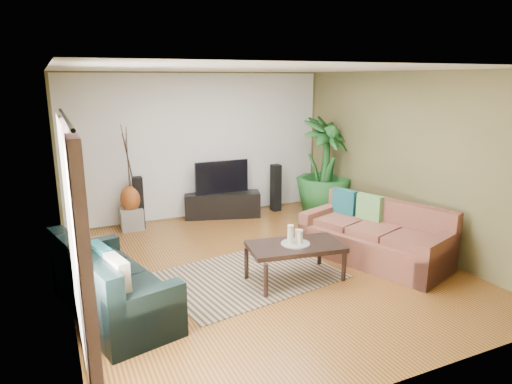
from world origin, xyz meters
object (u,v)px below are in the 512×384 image
sofa_left (112,278)px  vase (131,199)px  sofa_right (374,233)px  speaker_left (139,203)px  potted_plant (325,168)px  speaker_right (276,188)px  tv_stand (222,205)px  television (222,177)px  side_table (89,260)px  pedestal (132,219)px  coffee_table (295,262)px

sofa_left → vase: sofa_left is taller
sofa_right → speaker_left: bearing=-156.1°
potted_plant → sofa_left: bearing=-152.6°
speaker_left → speaker_right: size_ratio=0.99×
sofa_right → tv_stand: size_ratio=1.47×
sofa_left → potted_plant: (4.20, 2.18, 0.51)m
television → speaker_right: bearing=-2.1°
speaker_right → potted_plant: size_ratio=0.50×
sofa_right → speaker_left: size_ratio=2.26×
vase → side_table: size_ratio=0.95×
potted_plant → television: bearing=156.7°
sofa_left → pedestal: bearing=-27.4°
potted_plant → pedestal: 3.64m
speaker_left → pedestal: bearing=-170.4°
coffee_table → potted_plant: potted_plant is taller
television → pedestal: bearing=-179.5°
tv_stand → speaker_left: bearing=-163.0°
speaker_left → speaker_right: bearing=1.9°
side_table → potted_plant: bearing=14.1°
sofa_left → speaker_right: size_ratio=2.03×
vase → pedestal: bearing=0.0°
coffee_table → potted_plant: (1.91, 2.28, 0.69)m
sofa_right → tv_stand: bearing=-176.9°
speaker_left → side_table: bearing=-115.7°
television → side_table: 3.23m
television → speaker_left: size_ratio=1.13×
speaker_left → potted_plant: (3.35, -0.77, 0.48)m
speaker_right → vase: bearing=179.2°
potted_plant → side_table: 4.55m
tv_stand → vase: bearing=-162.4°
speaker_right → pedestal: (-2.83, 0.03, -0.28)m
side_table → speaker_left: bearing=61.4°
potted_plant → speaker_left: bearing=167.1°
coffee_table → tv_stand: (0.13, 3.04, -0.01)m
speaker_right → pedestal: bearing=179.2°
sofa_right → tv_stand: (-1.24, 2.94, -0.19)m
pedestal → side_table: bearing=-115.4°
coffee_table → television: size_ratio=1.17×
tv_stand → coffee_table: bearing=-75.5°
potted_plant → vase: 3.59m
sofa_right → coffee_table: bearing=-105.4°
pedestal → side_table: size_ratio=0.74×
sofa_left → coffee_table: bearing=-106.2°
pedestal → side_table: side_table is taller
pedestal → vase: vase is taller
potted_plant → vase: size_ratio=3.91×
sofa_right → side_table: bearing=-125.5°
television → speaker_left: (-1.57, 0.00, -0.32)m
television → coffee_table: bearing=-92.5°
sofa_left → tv_stand: sofa_left is taller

